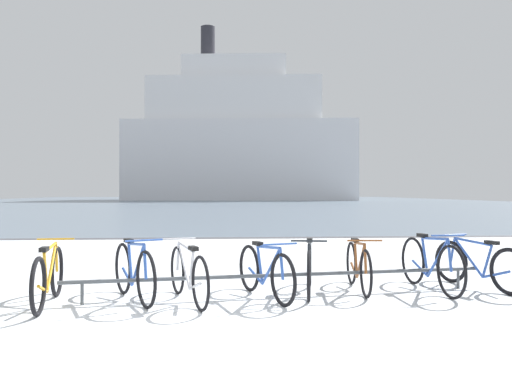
# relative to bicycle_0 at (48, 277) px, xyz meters

# --- Properties ---
(ground) EXTENTS (80.00, 132.00, 0.08)m
(ground) POSITION_rel_bicycle_0_xyz_m (1.60, 52.48, -0.39)
(ground) COLOR silver
(bike_rack) EXTENTS (5.65, 0.83, 0.31)m
(bike_rack) POSITION_rel_bicycle_0_xyz_m (2.94, 0.35, -0.08)
(bike_rack) COLOR #4C5156
(bike_rack) RESTS_ON ground
(bicycle_0) EXTENTS (0.46, 1.70, 0.78)m
(bicycle_0) POSITION_rel_bicycle_0_xyz_m (0.00, 0.00, 0.00)
(bicycle_0) COLOR black
(bicycle_0) RESTS_ON ground
(bicycle_1) EXTENTS (0.80, 1.52, 0.82)m
(bicycle_1) POSITION_rel_bicycle_0_xyz_m (0.99, 0.19, 0.02)
(bicycle_1) COLOR black
(bicycle_1) RESTS_ON ground
(bicycle_2) EXTENTS (0.68, 1.62, 0.77)m
(bicycle_2) POSITION_rel_bicycle_0_xyz_m (1.68, 0.08, -0.00)
(bicycle_2) COLOR black
(bicycle_2) RESTS_ON ground
(bicycle_3) EXTENTS (0.69, 1.58, 0.76)m
(bicycle_3) POSITION_rel_bicycle_0_xyz_m (2.67, 0.23, -0.01)
(bicycle_3) COLOR black
(bicycle_3) RESTS_ON ground
(bicycle_4) EXTENTS (0.49, 1.66, 0.77)m
(bicycle_4) POSITION_rel_bicycle_0_xyz_m (3.30, 0.49, -0.00)
(bicycle_4) COLOR black
(bicycle_4) RESTS_ON ground
(bicycle_5) EXTENTS (0.46, 1.61, 0.75)m
(bicycle_5) POSITION_rel_bicycle_0_xyz_m (4.01, 0.64, -0.01)
(bicycle_5) COLOR black
(bicycle_5) RESTS_ON ground
(bicycle_6) EXTENTS (0.46, 1.76, 0.83)m
(bicycle_6) POSITION_rel_bicycle_0_xyz_m (5.01, 0.55, 0.02)
(bicycle_6) COLOR black
(bicycle_6) RESTS_ON ground
(bicycle_7) EXTENTS (0.68, 1.59, 0.75)m
(bicycle_7) POSITION_rel_bicycle_0_xyz_m (5.76, 0.67, -0.01)
(bicycle_7) COLOR black
(bicycle_7) RESTS_ON ground
(ferry_ship) EXTENTS (36.99, 16.11, 28.09)m
(ferry_ship) POSITION_rel_bicycle_0_xyz_m (4.70, 74.29, 9.09)
(ferry_ship) COLOR white
(ferry_ship) RESTS_ON ground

